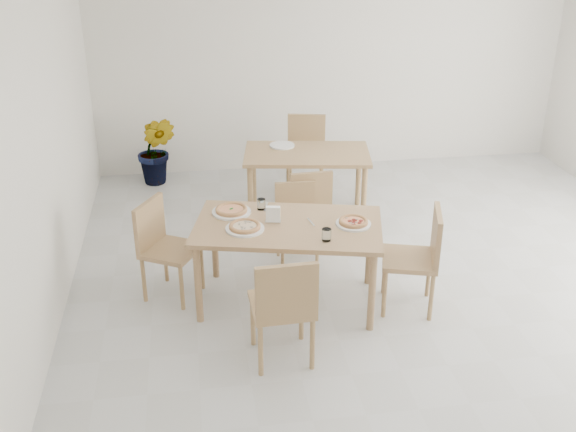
{
  "coord_description": "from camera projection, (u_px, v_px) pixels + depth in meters",
  "views": [
    {
      "loc": [
        -1.82,
        -4.8,
        3.21
      ],
      "look_at": [
        -1.07,
        0.21,
        0.83
      ],
      "focal_mm": 42.0,
      "sensor_mm": 36.0,
      "label": 1
    }
  ],
  "objects": [
    {
      "name": "plate_margherita",
      "position": [
        231.0,
        212.0,
        5.83
      ],
      "size": [
        0.34,
        0.34,
        0.02
      ],
      "primitive_type": "cylinder",
      "color": "white",
      "rests_on": "main_table"
    },
    {
      "name": "plate_mushroom",
      "position": [
        245.0,
        229.0,
        5.53
      ],
      "size": [
        0.32,
        0.32,
        0.02
      ],
      "primitive_type": "cylinder",
      "color": "white",
      "rests_on": "main_table"
    },
    {
      "name": "chair_south",
      "position": [
        284.0,
        304.0,
        4.92
      ],
      "size": [
        0.47,
        0.47,
        0.92
      ],
      "rotation": [
        0.0,
        0.0,
        3.19
      ],
      "color": "#A27A51",
      "rests_on": "ground"
    },
    {
      "name": "chair_north",
      "position": [
        296.0,
        218.0,
        6.45
      ],
      "size": [
        0.39,
        0.39,
        0.78
      ],
      "rotation": [
        0.0,
        0.0,
        -0.01
      ],
      "color": "#A27A51",
      "rests_on": "ground"
    },
    {
      "name": "pizza_margherita",
      "position": [
        231.0,
        210.0,
        5.82
      ],
      "size": [
        0.36,
        0.36,
        0.03
      ],
      "rotation": [
        0.0,
        0.0,
        0.36
      ],
      "color": "tan",
      "rests_on": "plate_margherita"
    },
    {
      "name": "chair_east",
      "position": [
        420.0,
        253.0,
        5.64
      ],
      "size": [
        0.56,
        0.56,
        0.91
      ],
      "rotation": [
        0.0,
        0.0,
        -1.85
      ],
      "color": "#A27A51",
      "rests_on": "ground"
    },
    {
      "name": "fork_a",
      "position": [
        266.0,
        207.0,
        5.94
      ],
      "size": [
        0.06,
        0.19,
        0.01
      ],
      "primitive_type": "cube",
      "rotation": [
        0.0,
        0.0,
        -0.23
      ],
      "color": "silver",
      "rests_on": "main_table"
    },
    {
      "name": "fork_b",
      "position": [
        311.0,
        222.0,
        5.66
      ],
      "size": [
        0.04,
        0.17,
        0.01
      ],
      "primitive_type": "cube",
      "rotation": [
        0.0,
        0.0,
        0.17
      ],
      "color": "silver",
      "rests_on": "main_table"
    },
    {
      "name": "chair_west",
      "position": [
        162.0,
        242.0,
        5.85
      ],
      "size": [
        0.59,
        0.59,
        0.88
      ],
      "rotation": [
        0.0,
        0.0,
        1.06
      ],
      "color": "#A27A51",
      "rests_on": "ground"
    },
    {
      "name": "chair_back_n",
      "position": [
        306.0,
        148.0,
        8.02
      ],
      "size": [
        0.54,
        0.54,
        0.91
      ],
      "rotation": [
        0.0,
        0.0,
        -0.22
      ],
      "color": "#A27A51",
      "rests_on": "ground"
    },
    {
      "name": "tumbler_b",
      "position": [
        261.0,
        204.0,
        5.88
      ],
      "size": [
        0.07,
        0.07,
        0.1
      ],
      "primitive_type": "cylinder",
      "color": "white",
      "rests_on": "main_table"
    },
    {
      "name": "pizza_mushroom",
      "position": [
        245.0,
        226.0,
        5.52
      ],
      "size": [
        0.29,
        0.29,
        0.03
      ],
      "rotation": [
        0.0,
        0.0,
        0.13
      ],
      "color": "tan",
      "rests_on": "plate_mushroom"
    },
    {
      "name": "plate_pepperoni",
      "position": [
        353.0,
        224.0,
        5.62
      ],
      "size": [
        0.29,
        0.29,
        0.02
      ],
      "primitive_type": "cylinder",
      "color": "white",
      "rests_on": "main_table"
    },
    {
      "name": "tumbler_a",
      "position": [
        326.0,
        235.0,
        5.34
      ],
      "size": [
        0.08,
        0.08,
        0.1
      ],
      "primitive_type": "cylinder",
      "color": "white",
      "rests_on": "main_table"
    },
    {
      "name": "main_table",
      "position": [
        288.0,
        233.0,
        5.66
      ],
      "size": [
        1.72,
        1.22,
        0.75
      ],
      "rotation": [
        0.0,
        0.0,
        -0.23
      ],
      "color": "tan",
      "rests_on": "ground"
    },
    {
      "name": "pizza_pepperoni",
      "position": [
        353.0,
        221.0,
        5.61
      ],
      "size": [
        0.32,
        0.32,
        0.03
      ],
      "rotation": [
        0.0,
        0.0,
        -0.4
      ],
      "color": "tan",
      "rests_on": "plate_pepperoni"
    },
    {
      "name": "second_table",
      "position": [
        307.0,
        161.0,
        7.27
      ],
      "size": [
        1.44,
        0.97,
        0.75
      ],
      "rotation": [
        0.0,
        0.0,
        -0.16
      ],
      "color": "#A27A51",
      "rests_on": "ground"
    },
    {
      "name": "plate_empty",
      "position": [
        282.0,
        145.0,
        7.41
      ],
      "size": [
        0.27,
        0.27,
        0.02
      ],
      "primitive_type": "cylinder",
      "color": "white",
      "rests_on": "second_table"
    },
    {
      "name": "chair_back_s",
      "position": [
        309.0,
        202.0,
        6.7
      ],
      "size": [
        0.44,
        0.44,
        0.84
      ],
      "rotation": [
        0.0,
        0.0,
        3.19
      ],
      "color": "#A27A51",
      "rests_on": "ground"
    },
    {
      "name": "napkin_holder",
      "position": [
        273.0,
        215.0,
        5.63
      ],
      "size": [
        0.14,
        0.09,
        0.14
      ],
      "rotation": [
        0.0,
        0.0,
        -0.19
      ],
      "color": "silver",
      "rests_on": "main_table"
    },
    {
      "name": "potted_plant",
      "position": [
        157.0,
        150.0,
        8.23
      ],
      "size": [
        0.57,
        0.5,
        0.87
      ],
      "primitive_type": "imported",
      "rotation": [
        0.0,
        0.0,
        -0.29
      ],
      "color": "#236F21",
      "rests_on": "ground"
    }
  ]
}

